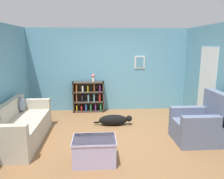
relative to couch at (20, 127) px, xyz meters
name	(u,v)px	position (x,y,z in m)	size (l,w,h in m)	color
ground_plane	(113,137)	(2.05, 0.07, -0.33)	(14.00, 14.00, 0.00)	brown
wall_back	(108,70)	(2.05, 2.32, 0.97)	(5.60, 0.13, 2.60)	#609EB7
couch	(20,127)	(0.00, 0.00, 0.00)	(0.83, 2.01, 0.86)	#B7AD99
bookshelf	(89,97)	(1.42, 2.13, 0.13)	(0.97, 0.28, 0.96)	#42382D
recliner_chair	(200,125)	(3.95, -0.24, 0.05)	(0.98, 0.87, 1.12)	slate
coffee_table	(94,150)	(1.63, -0.99, -0.08)	(0.78, 0.55, 0.47)	#ADA3CC
dog	(114,120)	(2.13, 0.84, -0.18)	(1.03, 0.26, 0.29)	black
vase	(93,77)	(1.57, 2.11, 0.77)	(0.11, 0.11, 0.24)	silver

